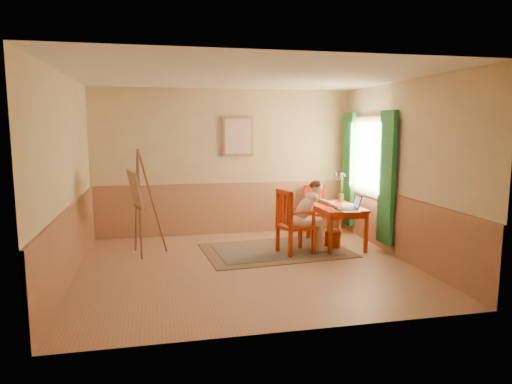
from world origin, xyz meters
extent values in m
cube|color=#A9795C|center=(0.00, 0.00, -0.01)|extent=(5.00, 4.50, 0.02)
cube|color=white|center=(0.00, 0.00, 2.81)|extent=(5.00, 4.50, 0.02)
cube|color=tan|center=(0.00, 2.26, 1.40)|extent=(5.00, 0.02, 2.80)
cube|color=tan|center=(0.00, -2.26, 1.40)|extent=(5.00, 0.02, 2.80)
cube|color=tan|center=(-2.51, 0.00, 1.40)|extent=(0.02, 4.50, 2.80)
cube|color=tan|center=(2.51, 0.00, 1.40)|extent=(0.02, 4.50, 2.80)
cube|color=#B27957|center=(0.00, 2.23, 0.50)|extent=(5.00, 0.04, 1.00)
cube|color=#B27957|center=(-2.48, 0.00, 0.50)|extent=(0.04, 4.50, 1.00)
cube|color=#B27957|center=(2.48, 0.00, 0.50)|extent=(0.04, 4.50, 1.00)
cube|color=white|center=(2.47, 1.10, 1.55)|extent=(0.02, 1.00, 1.30)
cube|color=#A87B5D|center=(2.45, 1.10, 1.55)|extent=(0.03, 1.12, 1.42)
cube|color=green|center=(2.40, 0.32, 1.25)|extent=(0.08, 0.45, 2.20)
cube|color=green|center=(2.40, 1.88, 1.25)|extent=(0.08, 0.45, 2.20)
cube|color=#A87B5D|center=(0.25, 2.21, 1.90)|extent=(0.60, 0.04, 0.76)
cube|color=beige|center=(0.25, 2.19, 1.90)|extent=(0.50, 0.02, 0.66)
cube|color=#8C7251|center=(0.64, 0.77, 0.01)|extent=(2.53, 1.80, 0.01)
cube|color=black|center=(0.64, 0.77, 0.01)|extent=(2.09, 1.37, 0.01)
cube|color=red|center=(1.75, 0.88, 0.70)|extent=(0.73, 1.21, 0.04)
cube|color=red|center=(1.75, 0.88, 0.63)|extent=(0.63, 1.10, 0.10)
cube|color=red|center=(1.44, 0.33, 0.34)|extent=(0.06, 0.06, 0.68)
cube|color=red|center=(2.07, 0.33, 0.34)|extent=(0.06, 0.06, 0.68)
cube|color=red|center=(1.44, 1.43, 0.34)|extent=(0.06, 0.06, 0.68)
cube|color=red|center=(2.06, 1.44, 0.34)|extent=(0.06, 0.06, 0.68)
cube|color=red|center=(0.91, 0.53, 0.46)|extent=(0.60, 0.58, 0.05)
cube|color=red|center=(0.75, 0.27, 0.22)|extent=(0.07, 0.07, 0.44)
cube|color=red|center=(1.18, 0.38, 0.22)|extent=(0.07, 0.07, 0.44)
cube|color=red|center=(0.65, 0.68, 0.22)|extent=(0.07, 0.07, 0.44)
cube|color=red|center=(1.08, 0.79, 0.22)|extent=(0.07, 0.07, 0.44)
cube|color=red|center=(0.75, 0.27, 0.78)|extent=(0.07, 0.07, 0.59)
cube|color=red|center=(0.65, 0.68, 0.78)|extent=(0.07, 0.07, 0.59)
cube|color=red|center=(0.70, 0.48, 1.04)|extent=(0.17, 0.47, 0.06)
cube|color=red|center=(0.73, 0.37, 0.76)|extent=(0.04, 0.05, 0.48)
cube|color=red|center=(0.70, 0.48, 0.76)|extent=(0.04, 0.05, 0.48)
cube|color=red|center=(0.67, 0.58, 0.76)|extent=(0.04, 0.05, 0.48)
cube|color=red|center=(0.97, 0.33, 0.72)|extent=(0.44, 0.15, 0.04)
cube|color=red|center=(1.17, 0.38, 0.60)|extent=(0.05, 0.05, 0.24)
cube|color=red|center=(0.86, 0.74, 0.72)|extent=(0.44, 0.15, 0.04)
cube|color=red|center=(1.06, 0.79, 0.60)|extent=(0.05, 0.05, 0.24)
cube|color=red|center=(1.75, 1.86, 0.40)|extent=(0.45, 0.47, 0.04)
cube|color=red|center=(1.59, 2.06, 0.19)|extent=(0.05, 0.05, 0.38)
cube|color=red|center=(1.55, 1.68, 0.19)|extent=(0.05, 0.05, 0.38)
cube|color=red|center=(1.96, 2.03, 0.19)|extent=(0.05, 0.05, 0.38)
cube|color=red|center=(1.92, 1.65, 0.19)|extent=(0.05, 0.05, 0.38)
cube|color=red|center=(1.59, 2.06, 0.68)|extent=(0.05, 0.05, 0.52)
cube|color=red|center=(1.96, 2.03, 0.68)|extent=(0.05, 0.05, 0.52)
cube|color=red|center=(1.77, 2.05, 0.91)|extent=(0.42, 0.09, 0.06)
cube|color=red|center=(1.68, 2.06, 0.67)|extent=(0.04, 0.03, 0.42)
cube|color=red|center=(1.77, 2.05, 0.67)|extent=(0.04, 0.03, 0.42)
cube|color=red|center=(1.87, 2.04, 0.67)|extent=(0.04, 0.03, 0.42)
cube|color=red|center=(1.57, 1.87, 0.63)|extent=(0.07, 0.39, 0.03)
cube|color=red|center=(1.55, 1.69, 0.53)|extent=(0.04, 0.04, 0.21)
cube|color=red|center=(1.94, 1.84, 0.63)|extent=(0.07, 0.39, 0.03)
cube|color=red|center=(1.92, 1.66, 0.53)|extent=(0.04, 0.04, 0.21)
ellipsoid|color=beige|center=(0.93, 0.52, 0.53)|extent=(0.35, 0.40, 0.22)
cylinder|color=beige|center=(1.15, 0.49, 0.52)|extent=(0.45, 0.25, 0.15)
cylinder|color=beige|center=(1.10, 0.65, 0.52)|extent=(0.45, 0.25, 0.15)
cylinder|color=beige|center=(1.34, 0.54, 0.27)|extent=(0.13, 0.13, 0.48)
cylinder|color=beige|center=(1.30, 0.70, 0.27)|extent=(0.13, 0.13, 0.48)
cube|color=beige|center=(1.40, 0.55, 0.04)|extent=(0.22, 0.13, 0.07)
cube|color=beige|center=(1.36, 0.72, 0.04)|extent=(0.22, 0.13, 0.07)
ellipsoid|color=beige|center=(1.07, 0.56, 0.75)|extent=(0.52, 0.38, 0.50)
ellipsoid|color=beige|center=(1.21, 0.59, 0.93)|extent=(0.26, 0.33, 0.17)
sphere|color=beige|center=(1.30, 0.62, 1.08)|extent=(0.23, 0.23, 0.19)
ellipsoid|color=#522914|center=(1.28, 0.61, 1.14)|extent=(0.22, 0.23, 0.14)
sphere|color=#522914|center=(1.21, 0.59, 1.13)|extent=(0.12, 0.12, 0.10)
cylinder|color=beige|center=(1.33, 0.48, 0.88)|extent=(0.22, 0.11, 0.14)
cylinder|color=beige|center=(1.53, 0.55, 0.80)|extent=(0.28, 0.19, 0.16)
sphere|color=beige|center=(1.42, 0.49, 0.85)|extent=(0.10, 0.10, 0.08)
sphere|color=beige|center=(1.64, 0.61, 0.75)|extent=(0.09, 0.09, 0.07)
cylinder|color=beige|center=(1.26, 0.75, 0.88)|extent=(0.23, 0.15, 0.14)
cylinder|color=beige|center=(1.47, 0.78, 0.80)|extent=(0.28, 0.08, 0.16)
sphere|color=beige|center=(1.34, 0.78, 0.85)|extent=(0.10, 0.10, 0.08)
sphere|color=beige|center=(1.60, 0.79, 0.75)|extent=(0.09, 0.09, 0.07)
cube|color=#1E2338|center=(1.77, 0.48, 0.73)|extent=(0.35, 0.26, 0.02)
cube|color=#2D3342|center=(1.77, 0.48, 0.73)|extent=(0.31, 0.21, 0.00)
cube|color=#1E2338|center=(1.97, 0.47, 0.85)|extent=(0.09, 0.25, 0.23)
cube|color=#99BFF2|center=(1.96, 0.47, 0.85)|extent=(0.07, 0.20, 0.18)
cube|color=white|center=(1.77, 0.29, 0.72)|extent=(0.28, 0.21, 0.00)
cube|color=white|center=(2.04, 0.92, 0.72)|extent=(0.32, 0.28, 0.00)
cube|color=white|center=(1.72, 1.21, 0.72)|extent=(0.28, 0.21, 0.00)
cube|color=white|center=(1.91, 0.61, 0.72)|extent=(0.33, 0.30, 0.00)
cylinder|color=#3F724C|center=(2.00, 1.25, 0.79)|extent=(0.11, 0.11, 0.14)
cylinder|color=#3F7233|center=(1.96, 1.29, 1.04)|extent=(0.10, 0.09, 0.38)
sphere|color=#728CD8|center=(1.92, 1.33, 1.23)|extent=(0.08, 0.08, 0.06)
cylinder|color=#3F7233|center=(2.00, 1.21, 1.05)|extent=(0.02, 0.09, 0.40)
sphere|color=pink|center=(1.99, 1.17, 1.24)|extent=(0.05, 0.05, 0.04)
cylinder|color=#3F7233|center=(2.01, 1.27, 0.99)|extent=(0.01, 0.04, 0.30)
sphere|color=pink|center=(2.01, 1.29, 1.14)|extent=(0.06, 0.06, 0.05)
cylinder|color=#3F7233|center=(2.00, 1.20, 1.03)|extent=(0.01, 0.13, 0.37)
sphere|color=#728CD8|center=(2.00, 1.14, 1.22)|extent=(0.07, 0.07, 0.05)
cylinder|color=#3F7233|center=(2.02, 1.30, 1.01)|extent=(0.05, 0.10, 0.33)
sphere|color=pink|center=(2.04, 1.35, 1.17)|extent=(0.06, 0.06, 0.05)
cylinder|color=#3F7233|center=(2.01, 1.28, 1.01)|extent=(0.03, 0.06, 0.34)
sphere|color=pink|center=(2.02, 1.31, 1.18)|extent=(0.06, 0.06, 0.04)
cylinder|color=#3F7233|center=(2.02, 1.31, 1.03)|extent=(0.03, 0.11, 0.38)
sphere|color=#728CD8|center=(2.03, 1.36, 1.22)|extent=(0.06, 0.06, 0.05)
cylinder|color=#9D310C|center=(1.65, 0.75, 0.15)|extent=(0.29, 0.29, 0.29)
cylinder|color=brown|center=(-1.57, 0.89, 0.87)|extent=(0.05, 0.32, 1.74)
cylinder|color=brown|center=(-1.63, 1.16, 0.87)|extent=(0.15, 0.31, 1.74)
cylinder|color=brown|center=(-1.38, 1.08, 0.87)|extent=(0.45, 0.13, 1.74)
cylinder|color=brown|center=(-1.63, 1.02, 0.80)|extent=(0.13, 0.48, 0.03)
cube|color=brown|center=(-1.57, 1.03, 0.80)|extent=(0.17, 0.53, 0.03)
cube|color=#A87B5D|center=(-1.65, 1.02, 1.10)|extent=(0.29, 0.78, 0.58)
cube|color=beige|center=(-1.63, 1.02, 1.10)|extent=(0.24, 0.70, 0.50)
camera|label=1|loc=(-1.28, -6.54, 2.09)|focal=32.18mm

